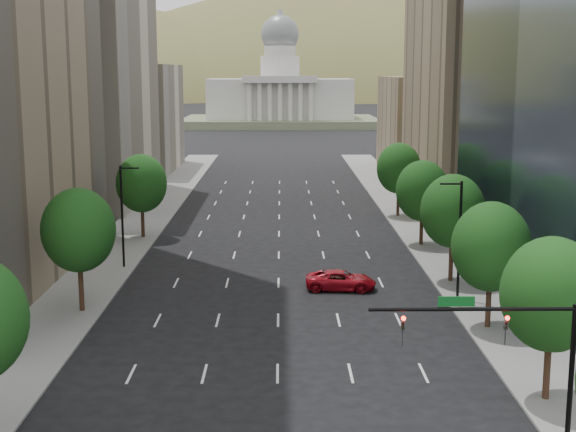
{
  "coord_description": "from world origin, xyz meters",
  "views": [
    {
      "loc": [
        0.21,
        -3.66,
        16.99
      ],
      "look_at": [
        0.65,
        46.21,
        8.0
      ],
      "focal_mm": 50.41,
      "sensor_mm": 36.0,
      "label": 1
    }
  ],
  "objects": [
    {
      "name": "sidewalk_left",
      "position": [
        -15.5,
        60.0,
        0.07
      ],
      "size": [
        6.0,
        200.0,
        0.15
      ],
      "primitive_type": "cube",
      "color": "slate",
      "rests_on": "ground"
    },
    {
      "name": "sidewalk_right",
      "position": [
        15.5,
        60.0,
        0.07
      ],
      "size": [
        6.0,
        200.0,
        0.15
      ],
      "primitive_type": "cube",
      "color": "slate",
      "rests_on": "ground"
    },
    {
      "name": "midrise_cream_left",
      "position": [
        -25.0,
        103.0,
        17.5
      ],
      "size": [
        14.0,
        30.0,
        35.0
      ],
      "primitive_type": "cube",
      "color": "beige",
      "rests_on": "ground"
    },
    {
      "name": "filler_left",
      "position": [
        -25.0,
        136.0,
        9.0
      ],
      "size": [
        14.0,
        26.0,
        18.0
      ],
      "primitive_type": "cube",
      "color": "beige",
      "rests_on": "ground"
    },
    {
      "name": "parking_tan_right",
      "position": [
        25.0,
        100.0,
        15.0
      ],
      "size": [
        14.0,
        30.0,
        30.0
      ],
      "primitive_type": "cube",
      "color": "#8C7759",
      "rests_on": "ground"
    },
    {
      "name": "filler_right",
      "position": [
        25.0,
        133.0,
        8.0
      ],
      "size": [
        14.0,
        26.0,
        16.0
      ],
      "primitive_type": "cube",
      "color": "#8C7759",
      "rests_on": "ground"
    },
    {
      "name": "tree_right_1",
      "position": [
        14.0,
        36.0,
        5.75
      ],
      "size": [
        5.2,
        5.2,
        8.75
      ],
      "color": "#382316",
      "rests_on": "ground"
    },
    {
      "name": "tree_right_2",
      "position": [
        14.0,
        48.0,
        5.6
      ],
      "size": [
        5.2,
        5.2,
        8.61
      ],
      "color": "#382316",
      "rests_on": "ground"
    },
    {
      "name": "tree_right_3",
      "position": [
        14.0,
        60.0,
        5.89
      ],
      "size": [
        5.2,
        5.2,
        8.89
      ],
      "color": "#382316",
      "rests_on": "ground"
    },
    {
      "name": "tree_right_4",
      "position": [
        14.0,
        74.0,
        5.46
      ],
      "size": [
        5.2,
        5.2,
        8.46
      ],
      "color": "#382316",
      "rests_on": "ground"
    },
    {
      "name": "tree_right_5",
      "position": [
        14.0,
        90.0,
        5.75
      ],
      "size": [
        5.2,
        5.2,
        8.75
      ],
      "color": "#382316",
      "rests_on": "ground"
    },
    {
      "name": "tree_left_1",
      "position": [
        -14.0,
        52.0,
        5.96
      ],
      "size": [
        5.2,
        5.2,
        8.97
      ],
      "color": "#382316",
      "rests_on": "ground"
    },
    {
      "name": "tree_left_2",
      "position": [
        -14.0,
        78.0,
        5.68
      ],
      "size": [
        5.2,
        5.2,
        8.68
      ],
      "color": "#382316",
      "rests_on": "ground"
    },
    {
      "name": "streetlight_rn",
      "position": [
        13.44,
        55.0,
        4.84
      ],
      "size": [
        1.7,
        0.2,
        9.0
      ],
      "color": "black",
      "rests_on": "ground"
    },
    {
      "name": "streetlight_ln",
      "position": [
        -13.44,
        65.0,
        4.84
      ],
      "size": [
        1.7,
        0.2,
        9.0
      ],
      "color": "black",
      "rests_on": "ground"
    },
    {
      "name": "traffic_signal",
      "position": [
        10.53,
        30.0,
        5.17
      ],
      "size": [
        9.12,
        0.4,
        7.38
      ],
      "color": "black",
      "rests_on": "ground"
    },
    {
      "name": "capitol",
      "position": [
        0.0,
        249.71,
        8.58
      ],
      "size": [
        60.0,
        40.0,
        35.2
      ],
      "color": "#596647",
      "rests_on": "ground"
    },
    {
      "name": "foothills",
      "position": [
        34.67,
        599.39,
        -37.78
      ],
      "size": [
        720.0,
        413.0,
        263.0
      ],
      "color": "olive",
      "rests_on": "ground"
    },
    {
      "name": "car_red_far",
      "position": [
        4.91,
        57.85,
        0.77
      ],
      "size": [
        5.69,
        2.92,
        1.54
      ],
      "primitive_type": "imported",
      "rotation": [
        0.0,
        0.0,
        1.5
      ],
      "color": "maroon",
      "rests_on": "ground"
    }
  ]
}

